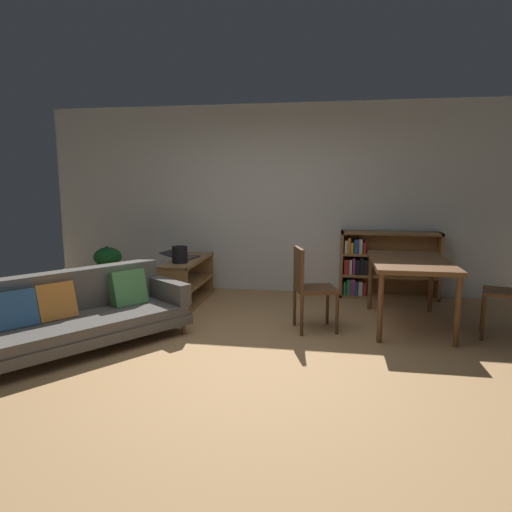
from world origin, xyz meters
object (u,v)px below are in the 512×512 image
open_laptop (182,256)px  dining_chair_near (309,284)px  fabric_couch (79,313)px  desk_speaker (180,255)px  dining_table (410,267)px  media_console (188,281)px  potted_floor_plant (108,268)px  bookshelf (381,265)px

open_laptop → dining_chair_near: bearing=-28.7°
fabric_couch → desk_speaker: size_ratio=10.01×
fabric_couch → dining_chair_near: dining_chair_near is taller
dining_table → open_laptop: bearing=167.7°
media_console → open_laptop: 0.36m
media_console → potted_floor_plant: 1.10m
potted_floor_plant → bookshelf: 3.76m
dining_chair_near → open_laptop: bearing=151.3°
dining_chair_near → bookshelf: bearing=60.3°
media_console → dining_chair_near: size_ratio=1.35×
dining_chair_near → fabric_couch: bearing=-158.8°
potted_floor_plant → bookshelf: (3.66, 0.86, -0.01)m
desk_speaker → dining_chair_near: size_ratio=0.23×
potted_floor_plant → dining_table: 3.86m
media_console → desk_speaker: 0.50m
desk_speaker → dining_chair_near: (1.65, -0.58, -0.19)m
media_console → potted_floor_plant: potted_floor_plant is taller
media_console → bookshelf: bearing=16.4°
open_laptop → dining_chair_near: (1.76, -0.96, -0.11)m
open_laptop → desk_speaker: 0.41m
media_console → bookshelf: (2.58, 0.76, 0.16)m
dining_table → desk_speaker: bearing=175.1°
potted_floor_plant → dining_chair_near: dining_chair_near is taller
media_console → bookshelf: bookshelf is taller
media_console → dining_chair_near: bearing=-27.7°
fabric_couch → potted_floor_plant: bearing=108.2°
potted_floor_plant → dining_chair_near: bearing=-15.7°
open_laptop → potted_floor_plant: (-0.97, -0.20, -0.16)m
fabric_couch → media_console: 1.81m
dining_table → media_console: bearing=169.2°
fabric_couch → potted_floor_plant: (-0.53, 1.62, 0.12)m
media_console → desk_speaker: desk_speaker is taller
desk_speaker → bookshelf: bookshelf is taller
potted_floor_plant → dining_table: (3.83, -0.42, 0.22)m
potted_floor_plant → media_console: bearing=5.3°
media_console → dining_chair_near: dining_chair_near is taller
open_laptop → dining_table: (2.86, -0.62, 0.06)m
potted_floor_plant → desk_speaker: bearing=-9.9°
fabric_couch → desk_speaker: 1.58m
media_console → desk_speaker: size_ratio=5.90×
open_laptop → dining_chair_near: dining_chair_near is taller
fabric_couch → open_laptop: 1.89m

